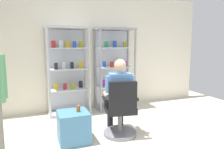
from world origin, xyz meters
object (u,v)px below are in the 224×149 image
(display_cabinet_left, at_px, (68,70))
(seated_shopkeeper, at_px, (119,93))
(office_chair, at_px, (121,114))
(storage_crate, at_px, (74,127))
(display_cabinet_right, at_px, (114,68))
(tea_glass, at_px, (78,109))

(display_cabinet_left, height_order, seated_shopkeeper, display_cabinet_left)
(display_cabinet_left, bearing_deg, office_chair, -69.37)
(display_cabinet_left, relative_size, storage_crate, 3.92)
(display_cabinet_right, xyz_separation_m, office_chair, (-0.51, -1.57, -0.57))
(office_chair, xyz_separation_m, tea_glass, (-0.69, 0.07, 0.14))
(storage_crate, relative_size, tea_glass, 4.85)
(storage_crate, distance_m, tea_glass, 0.30)
(office_chair, relative_size, storage_crate, 1.98)
(display_cabinet_left, height_order, office_chair, display_cabinet_left)
(office_chair, xyz_separation_m, seated_shopkeeper, (0.03, 0.16, 0.32))
(display_cabinet_left, height_order, tea_glass, display_cabinet_left)
(display_cabinet_right, height_order, seated_shopkeeper, display_cabinet_right)
(display_cabinet_left, height_order, display_cabinet_right, same)
(display_cabinet_left, xyz_separation_m, display_cabinet_right, (1.10, 0.00, -0.01))
(seated_shopkeeper, relative_size, tea_glass, 12.90)
(storage_crate, bearing_deg, office_chair, -6.61)
(office_chair, distance_m, storage_crate, 0.79)
(display_cabinet_left, distance_m, seated_shopkeeper, 1.56)
(display_cabinet_right, relative_size, seated_shopkeeper, 1.47)
(office_chair, relative_size, tea_glass, 9.60)
(office_chair, bearing_deg, storage_crate, 173.39)
(seated_shopkeeper, bearing_deg, storage_crate, -174.88)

